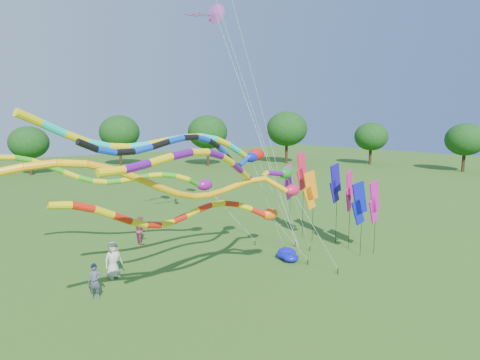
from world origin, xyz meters
TOP-DOWN VIEW (x-y plane):
  - ground at (0.00, 0.00)m, footprint 160.00×160.00m
  - tree_ring at (-2.99, 2.43)m, footprint 116.96×117.81m
  - tube_kite_red at (-4.37, 2.81)m, footprint 12.72×1.71m
  - tube_kite_orange at (-5.31, 1.07)m, footprint 14.44×1.48m
  - tube_kite_purple at (-3.22, 1.78)m, footprint 13.64×5.15m
  - tube_kite_blue at (-4.04, 3.04)m, footprint 12.42×4.08m
  - tube_kite_cyan at (-3.97, 4.20)m, footprint 14.86×2.65m
  - tube_kite_green at (-4.43, 9.53)m, footprint 12.81×3.98m
  - delta_kite_high_c at (1.52, 10.88)m, footprint 3.24×7.71m
  - banner_pole_blue_b at (6.26, 4.79)m, footprint 1.16×0.17m
  - banner_pole_magenta_b at (6.00, 3.51)m, footprint 1.13×0.44m
  - banner_pole_orange at (5.32, 5.97)m, footprint 1.16×0.29m
  - banner_pole_violet at (6.29, 8.93)m, footprint 1.15×0.31m
  - banner_pole_blue_a at (5.32, 2.31)m, footprint 1.16×0.28m
  - banner_pole_magenta_a at (6.31, 2.01)m, footprint 1.16×0.20m
  - banner_pole_red at (5.32, 6.75)m, footprint 1.15×0.30m
  - blue_nylon_heap at (1.80, 4.58)m, footprint 1.32×1.32m
  - person_a at (-6.77, 7.77)m, footprint 0.96×0.68m
  - person_b at (-8.27, 5.95)m, footprint 0.69×0.65m
  - person_c at (-3.40, 12.20)m, footprint 0.70×0.87m

SIDE VIEW (x-z plane):
  - ground at x=0.00m, z-range 0.00..0.00m
  - blue_nylon_heap at x=1.80m, z-range -0.03..0.45m
  - person_b at x=-8.27m, z-range 0.00..1.59m
  - person_c at x=-3.40m, z-range 0.00..1.74m
  - person_a at x=-6.77m, z-range 0.00..1.84m
  - banner_pole_blue_a at x=5.32m, z-range 0.93..5.32m
  - banner_pole_magenta_a at x=6.31m, z-range 0.94..5.33m
  - banner_pole_orange at x=5.32m, z-range 1.04..5.66m
  - banner_pole_violet at x=6.29m, z-range 1.07..5.73m
  - banner_pole_magenta_b at x=6.00m, z-range 1.16..6.02m
  - banner_pole_blue_b at x=6.26m, z-range 1.29..6.41m
  - tube_kite_red at x=-4.37m, z-range 0.94..6.78m
  - banner_pole_red at x=5.32m, z-range 1.60..7.35m
  - tube_kite_green at x=-4.43m, z-range 1.29..7.91m
  - tube_kite_orange at x=-5.31m, z-range 1.75..9.02m
  - tree_ring at x=-2.99m, z-range 0.72..10.45m
  - tube_kite_purple at x=-3.22m, z-range 1.99..9.40m
  - tube_kite_blue at x=-4.04m, z-range 2.49..10.22m
  - tube_kite_cyan at x=-3.97m, z-range 2.27..10.85m
  - delta_kite_high_c at x=1.52m, z-range 6.51..22.21m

